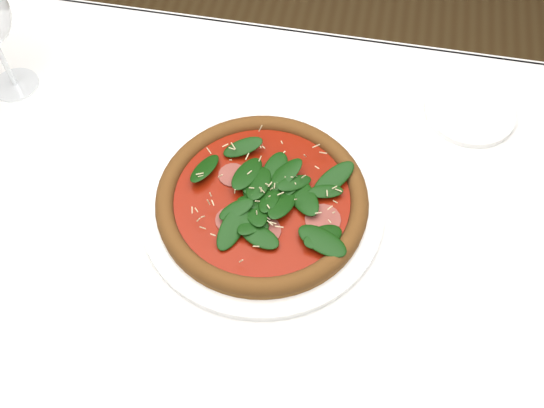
# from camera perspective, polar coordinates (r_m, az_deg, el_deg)

# --- Properties ---
(ground) EXTENTS (6.00, 6.00, 0.00)m
(ground) POSITION_cam_1_polar(r_m,az_deg,el_deg) (1.53, -2.71, -16.49)
(ground) COLOR brown
(ground) RESTS_ON ground
(dining_table) EXTENTS (1.21, 0.81, 0.75)m
(dining_table) POSITION_cam_1_polar(r_m,az_deg,el_deg) (0.92, -4.31, -4.84)
(dining_table) COLOR silver
(dining_table) RESTS_ON ground
(plate) EXTENTS (0.34, 0.34, 0.01)m
(plate) POSITION_cam_1_polar(r_m,az_deg,el_deg) (0.84, -0.93, -0.11)
(plate) COLOR white
(plate) RESTS_ON dining_table
(pizza) EXTENTS (0.33, 0.33, 0.04)m
(pizza) POSITION_cam_1_polar(r_m,az_deg,el_deg) (0.82, -0.95, 0.63)
(pizza) COLOR brown
(pizza) RESTS_ON plate
(saucer_far) EXTENTS (0.14, 0.14, 0.01)m
(saucer_far) POSITION_cam_1_polar(r_m,az_deg,el_deg) (0.99, 18.14, 8.34)
(saucer_far) COLOR white
(saucer_far) RESTS_ON dining_table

